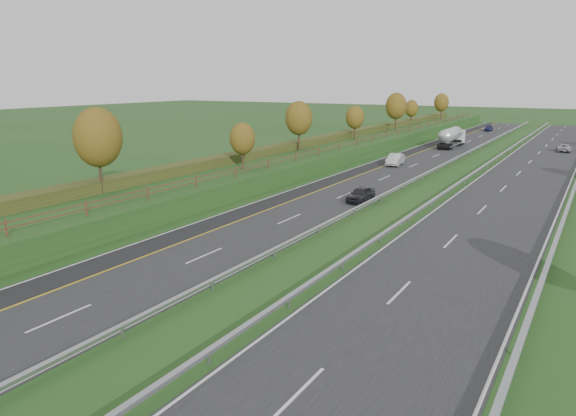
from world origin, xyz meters
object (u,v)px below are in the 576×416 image
at_px(car_dark_near, 361,194).
at_px(car_silver_mid, 395,159).
at_px(car_small_far, 489,128).
at_px(road_tanker, 452,137).
at_px(car_oncoming, 564,148).

relative_size(car_dark_near, car_silver_mid, 0.87).
bearing_deg(car_small_far, road_tanker, -97.29).
bearing_deg(car_oncoming, car_small_far, -68.73).
distance_m(road_tanker, car_small_far, 36.64).
height_order(car_dark_near, car_silver_mid, car_silver_mid).
bearing_deg(car_silver_mid, road_tanker, 80.88).
xyz_separation_m(road_tanker, car_oncoming, (18.19, 2.60, -1.19)).
height_order(car_small_far, car_oncoming, car_oncoming).
relative_size(car_dark_near, car_small_far, 0.98).
xyz_separation_m(road_tanker, car_small_far, (-0.13, 36.62, -1.19)).
bearing_deg(road_tanker, car_dark_near, -86.14).
distance_m(road_tanker, car_silver_mid, 26.41).
bearing_deg(car_oncoming, car_dark_near, 67.72).
bearing_deg(car_dark_near, car_silver_mid, 102.58).
height_order(road_tanker, car_small_far, road_tanker).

